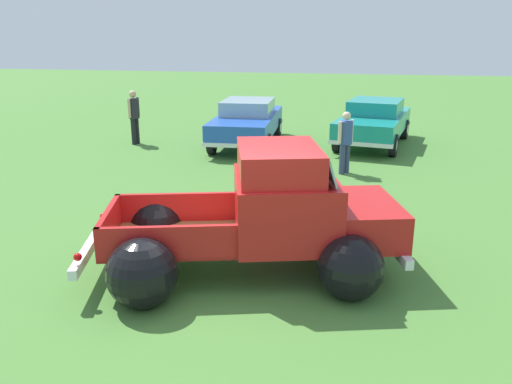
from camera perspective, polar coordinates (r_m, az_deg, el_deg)
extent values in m
plane|color=#477A33|center=(7.97, -1.60, -8.61)|extent=(80.00, 80.00, 0.00)
cylinder|color=black|center=(8.79, 7.65, -3.55)|extent=(0.79, 0.41, 0.76)
cylinder|color=silver|center=(8.79, 7.65, -3.55)|extent=(0.39, 0.31, 0.34)
cylinder|color=black|center=(7.23, 10.36, -8.42)|extent=(0.79, 0.41, 0.76)
cylinder|color=silver|center=(7.23, 10.36, -8.42)|extent=(0.39, 0.31, 0.34)
cylinder|color=black|center=(8.68, -10.82, -3.96)|extent=(0.79, 0.41, 0.76)
cylinder|color=silver|center=(8.68, -10.82, -3.96)|extent=(0.39, 0.31, 0.34)
cylinder|color=black|center=(7.10, -12.41, -9.03)|extent=(0.79, 0.41, 0.76)
cylinder|color=silver|center=(7.10, -12.41, -9.03)|extent=(0.39, 0.31, 0.34)
sphere|color=black|center=(8.71, -10.81, -3.48)|extent=(1.18, 1.18, 0.96)
sphere|color=black|center=(7.03, -12.50, -8.77)|extent=(1.18, 1.18, 0.96)
cube|color=olive|center=(7.78, -8.67, -5.14)|extent=(2.38, 2.02, 0.04)
cube|color=red|center=(8.38, -8.36, -1.79)|extent=(2.00, 0.61, 0.50)
cube|color=red|center=(7.02, -9.21, -5.67)|extent=(2.00, 0.61, 0.50)
cube|color=red|center=(7.67, -1.38, -3.42)|extent=(0.48, 1.51, 0.50)
cube|color=red|center=(7.84, -15.95, -3.63)|extent=(0.48, 1.51, 0.50)
cube|color=red|center=(7.64, 3.22, -1.72)|extent=(1.84, 2.02, 0.95)
cube|color=red|center=(7.43, 2.54, 3.37)|extent=(1.51, 1.79, 0.45)
cube|color=#8CADB7|center=(7.54, 7.42, 3.28)|extent=(0.52, 1.45, 0.38)
cube|color=red|center=(7.90, 10.78, -2.90)|extent=(1.63, 1.89, 0.55)
sphere|color=black|center=(8.80, 7.62, -3.23)|extent=(1.13, 1.13, 0.92)
sphere|color=black|center=(7.18, 10.44, -8.23)|extent=(1.13, 1.13, 0.92)
cube|color=silver|center=(8.02, -17.91, -5.72)|extent=(0.63, 1.94, 0.14)
cube|color=silver|center=(8.17, 14.33, -4.97)|extent=(0.63, 1.94, 0.14)
sphere|color=red|center=(8.67, -16.57, -2.60)|extent=(0.13, 0.13, 0.11)
sphere|color=red|center=(7.24, -19.16, -6.82)|extent=(0.13, 0.13, 0.11)
cylinder|color=black|center=(15.12, 1.18, 5.24)|extent=(0.23, 0.67, 0.66)
cylinder|color=silver|center=(15.12, 1.18, 5.24)|extent=(0.22, 0.31, 0.30)
cylinder|color=black|center=(15.42, -4.93, 5.42)|extent=(0.23, 0.67, 0.66)
cylinder|color=silver|center=(15.42, -4.93, 5.42)|extent=(0.22, 0.31, 0.30)
cylinder|color=black|center=(17.92, 2.41, 7.13)|extent=(0.23, 0.67, 0.66)
cylinder|color=silver|center=(17.92, 2.41, 7.13)|extent=(0.22, 0.31, 0.30)
cylinder|color=black|center=(18.17, -2.80, 7.26)|extent=(0.23, 0.67, 0.66)
cylinder|color=silver|center=(18.17, -2.80, 7.26)|extent=(0.22, 0.31, 0.30)
cube|color=blue|center=(16.57, -1.00, 7.62)|extent=(1.96, 4.55, 0.55)
cube|color=#8CADB7|center=(16.67, -0.90, 9.42)|extent=(1.61, 1.95, 0.45)
cube|color=silver|center=(18.76, 0.16, 7.97)|extent=(1.83, 0.18, 0.12)
cube|color=silver|center=(14.49, -2.47, 5.18)|extent=(1.83, 0.18, 0.12)
cylinder|color=black|center=(15.58, 14.98, 5.02)|extent=(0.32, 0.69, 0.66)
cylinder|color=silver|center=(15.58, 14.98, 5.02)|extent=(0.26, 0.33, 0.30)
cylinder|color=black|center=(15.86, 9.00, 5.60)|extent=(0.32, 0.69, 0.66)
cylinder|color=silver|center=(15.86, 9.00, 5.60)|extent=(0.26, 0.33, 0.30)
cylinder|color=black|center=(18.33, 16.15, 6.69)|extent=(0.32, 0.69, 0.66)
cylinder|color=silver|center=(18.33, 16.15, 6.69)|extent=(0.26, 0.33, 0.30)
cylinder|color=black|center=(18.56, 11.02, 7.18)|extent=(0.32, 0.69, 0.66)
cylinder|color=silver|center=(18.56, 11.02, 7.18)|extent=(0.26, 0.33, 0.30)
cube|color=teal|center=(17.00, 12.91, 7.44)|extent=(2.57, 4.65, 0.55)
cube|color=teal|center=(17.09, 13.12, 9.18)|extent=(1.86, 2.10, 0.45)
cube|color=silver|center=(19.14, 13.94, 7.65)|extent=(1.83, 0.44, 0.12)
cube|color=silver|center=(14.95, 11.47, 5.23)|extent=(1.83, 0.44, 0.12)
cylinder|color=black|center=(17.29, -13.06, 6.63)|extent=(0.18, 0.18, 0.84)
cylinder|color=black|center=(17.16, -13.41, 6.53)|extent=(0.18, 0.18, 0.84)
cylinder|color=#26262B|center=(17.11, -13.40, 9.00)|extent=(0.41, 0.41, 0.63)
cylinder|color=#26262B|center=(17.28, -12.96, 9.21)|extent=(0.11, 0.11, 0.60)
cylinder|color=#DBAD84|center=(16.94, -13.88, 8.99)|extent=(0.11, 0.11, 0.60)
sphere|color=#DBAD84|center=(17.06, -13.51, 10.52)|extent=(0.28, 0.28, 0.23)
cylinder|color=navy|center=(13.45, 10.01, 3.70)|extent=(0.21, 0.21, 0.77)
cylinder|color=navy|center=(13.32, 9.53, 3.60)|extent=(0.21, 0.21, 0.77)
cylinder|color=#334C8C|center=(13.25, 9.92, 6.50)|extent=(0.48, 0.48, 0.58)
cylinder|color=beige|center=(13.40, 10.55, 6.71)|extent=(0.13, 0.13, 0.55)
cylinder|color=beige|center=(13.08, 9.28, 6.52)|extent=(0.13, 0.13, 0.55)
sphere|color=beige|center=(13.17, 10.01, 8.31)|extent=(0.29, 0.29, 0.21)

